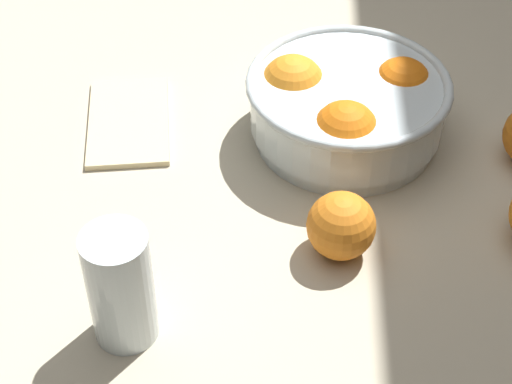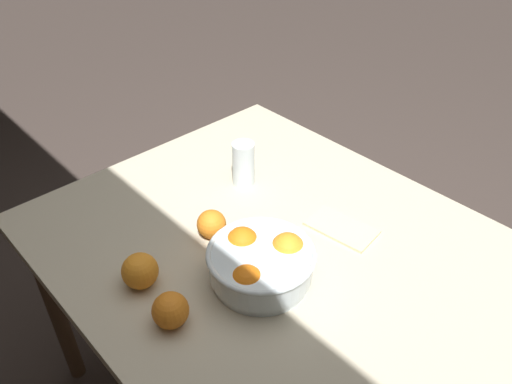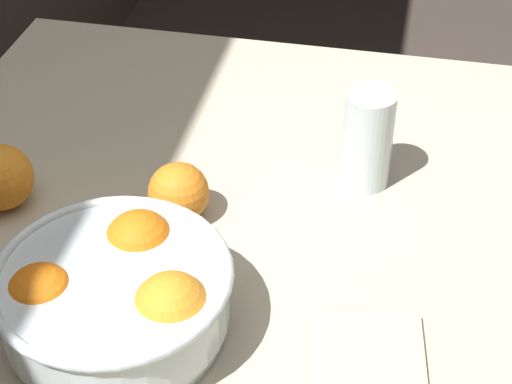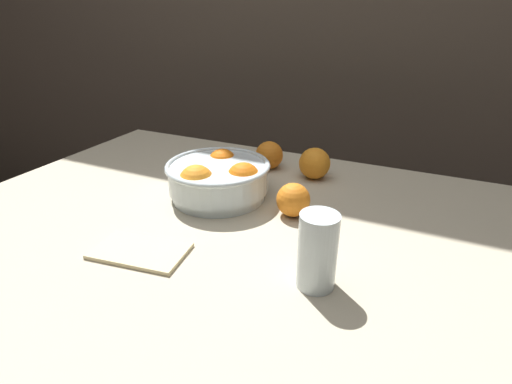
% 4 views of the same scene
% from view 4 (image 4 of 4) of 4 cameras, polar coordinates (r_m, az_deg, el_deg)
% --- Properties ---
extents(dining_table, '(1.22, 0.98, 0.71)m').
position_cam_4_polar(dining_table, '(0.91, -6.10, -8.02)').
color(dining_table, '#B7AD93').
rests_on(dining_table, ground_plane).
extents(fruit_bowl, '(0.25, 0.25, 0.10)m').
position_cam_4_polar(fruit_bowl, '(0.96, -5.33, 1.99)').
color(fruit_bowl, silver).
rests_on(fruit_bowl, dining_table).
extents(juice_glass, '(0.06, 0.06, 0.13)m').
position_cam_4_polar(juice_glass, '(0.66, 8.73, -8.87)').
color(juice_glass, '#F4A314').
rests_on(juice_glass, dining_table).
extents(orange_loose_near_bowl, '(0.08, 0.08, 0.08)m').
position_cam_4_polar(orange_loose_near_bowl, '(0.88, 5.34, -1.12)').
color(orange_loose_near_bowl, orange).
rests_on(orange_loose_near_bowl, dining_table).
extents(orange_loose_front, '(0.08, 0.08, 0.08)m').
position_cam_4_polar(orange_loose_front, '(1.13, 1.90, 5.28)').
color(orange_loose_front, orange).
rests_on(orange_loose_front, dining_table).
extents(orange_loose_aside, '(0.08, 0.08, 0.08)m').
position_cam_4_polar(orange_loose_aside, '(1.08, 8.37, 4.08)').
color(orange_loose_aside, orange).
rests_on(orange_loose_aside, dining_table).
extents(napkin, '(0.19, 0.12, 0.01)m').
position_cam_4_polar(napkin, '(0.79, -16.23, -8.07)').
color(napkin, beige).
rests_on(napkin, dining_table).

